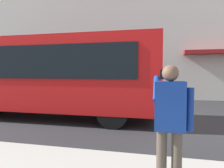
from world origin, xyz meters
TOP-DOWN VIEW (x-y plane):
  - ground_plane at (0.00, 0.00)m, footprint 60.00×60.00m
  - building_facade_far at (-0.02, -6.80)m, footprint 28.00×1.55m
  - red_bus at (4.60, 0.21)m, footprint 9.05×2.54m
  - pedestrian_photographer at (0.02, 4.62)m, footprint 0.53×0.52m

SIDE VIEW (x-z plane):
  - ground_plane at x=0.00m, z-range 0.00..0.00m
  - pedestrian_photographer at x=0.02m, z-range 0.29..1.99m
  - red_bus at x=4.60m, z-range 0.14..3.22m
  - building_facade_far at x=-0.02m, z-range -0.01..11.99m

